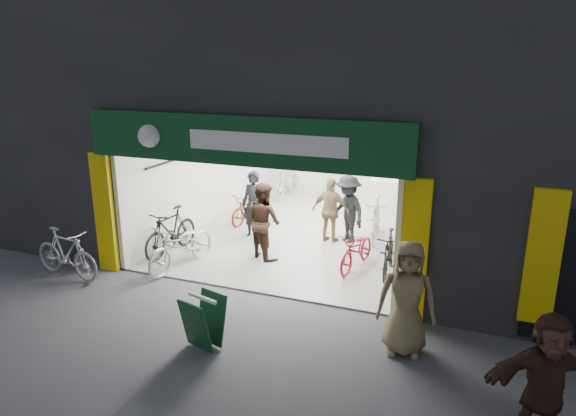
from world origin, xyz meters
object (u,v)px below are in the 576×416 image
Objects in this scene: bike_right_front at (389,253)px; parked_bike at (66,253)px; sandwich_board at (204,320)px; bike_left_front at (182,245)px; pedestrian_near at (407,298)px.

bike_right_front is 0.88× the size of parked_bike.
bike_right_front is at bearing 75.94° from sandwich_board.
parked_bike reaches higher than bike_right_front.
bike_right_front is 6.80m from parked_bike.
parked_bike is at bearing 176.68° from sandwich_board.
bike_left_front is at bearing 143.09° from sandwich_board.
pedestrian_near reaches higher than bike_left_front.
bike_left_front reaches higher than bike_right_front.
bike_right_front is 4.54m from sandwich_board.
sandwich_board is at bearing -169.47° from pedestrian_near.
bike_left_front is 1.26× the size of bike_right_front.
parked_bike reaches higher than sandwich_board.
bike_left_front is 3.40m from sandwich_board.
bike_left_front is 2.38m from parked_bike.
pedestrian_near reaches higher than bike_right_front.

